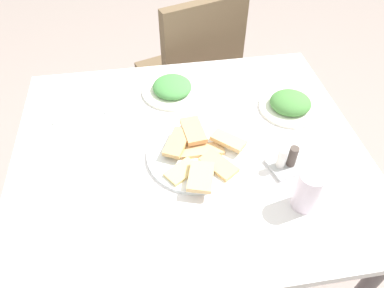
{
  "coord_description": "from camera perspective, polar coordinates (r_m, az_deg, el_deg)",
  "views": [
    {
      "loc": [
        -0.11,
        -0.75,
        1.54
      ],
      "look_at": [
        0.01,
        -0.01,
        0.77
      ],
      "focal_mm": 33.49,
      "sensor_mm": 36.0,
      "label": 1
    }
  ],
  "objects": [
    {
      "name": "fork",
      "position": [
        1.25,
        -17.44,
        4.1
      ],
      "size": [
        0.17,
        0.05,
        0.0
      ],
      "primitive_type": "cube",
      "rotation": [
        0.0,
        0.0,
        0.17
      ],
      "color": "silver",
      "rests_on": "paper_napkin"
    },
    {
      "name": "dining_table",
      "position": [
        1.16,
        -0.39,
        -3.3
      ],
      "size": [
        1.07,
        0.92,
        0.74
      ],
      "color": "white",
      "rests_on": "ground_plane"
    },
    {
      "name": "dining_chair",
      "position": [
        1.83,
        0.17,
        11.78
      ],
      "size": [
        0.53,
        0.53,
        0.9
      ],
      "color": "brown",
      "rests_on": "ground_plane"
    },
    {
      "name": "spoon",
      "position": [
        1.28,
        -17.35,
        5.16
      ],
      "size": [
        0.17,
        0.05,
        0.0
      ],
      "primitive_type": "cube",
      "rotation": [
        0.0,
        0.0,
        0.21
      ],
      "color": "silver",
      "rests_on": "paper_napkin"
    },
    {
      "name": "condiment_caddy",
      "position": [
        1.07,
        14.72,
        -2.76
      ],
      "size": [
        0.11,
        0.11,
        0.08
      ],
      "color": "#B2B2B7",
      "rests_on": "dining_table"
    },
    {
      "name": "pide_platter",
      "position": [
        1.07,
        0.85,
        -1.51
      ],
      "size": [
        0.3,
        0.32,
        0.05
      ],
      "color": "white",
      "rests_on": "dining_table"
    },
    {
      "name": "salad_plate_rice",
      "position": [
        1.3,
        -3.17,
        8.89
      ],
      "size": [
        0.22,
        0.22,
        0.05
      ],
      "color": "white",
      "rests_on": "dining_table"
    },
    {
      "name": "ground_plane",
      "position": [
        1.71,
        -0.27,
        -17.7
      ],
      "size": [
        6.0,
        6.0,
        0.0
      ],
      "primitive_type": "plane",
      "color": "gray"
    },
    {
      "name": "soda_can",
      "position": [
        0.97,
        17.98,
        -7.1
      ],
      "size": [
        0.08,
        0.08,
        0.12
      ],
      "primitive_type": "cylinder",
      "rotation": [
        0.0,
        0.0,
        0.3
      ],
      "color": "silver",
      "rests_on": "dining_table"
    },
    {
      "name": "salad_plate_greens",
      "position": [
        1.27,
        15.35,
        6.16
      ],
      "size": [
        0.21,
        0.21,
        0.06
      ],
      "color": "white",
      "rests_on": "dining_table"
    },
    {
      "name": "paper_napkin",
      "position": [
        1.27,
        -17.36,
        4.5
      ],
      "size": [
        0.2,
        0.2,
        0.0
      ],
      "primitive_type": "cube",
      "rotation": [
        0.0,
        0.0,
        -0.33
      ],
      "color": "white",
      "rests_on": "dining_table"
    }
  ]
}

